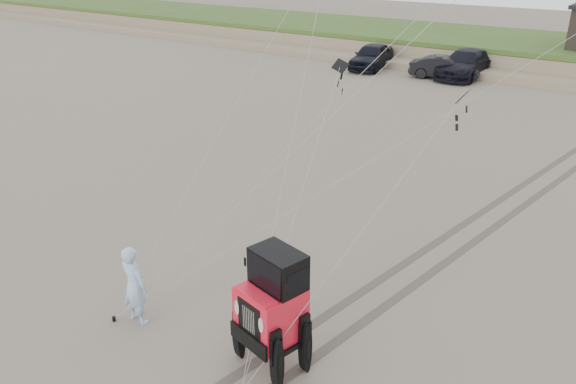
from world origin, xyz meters
name	(u,v)px	position (x,y,z in m)	size (l,w,h in m)	color
ground	(235,356)	(0.00, 0.00, 0.00)	(160.00, 160.00, 0.00)	#6B6054
truck_a	(372,56)	(-12.51, 29.15, 0.89)	(2.09, 5.20, 1.77)	black
truck_b	(444,68)	(-7.01, 28.98, 0.73)	(1.55, 4.45, 1.47)	black
truck_c	(465,64)	(-6.11, 30.31, 0.89)	(2.49, 6.12, 1.78)	black
jeep	(271,322)	(0.78, 0.29, 1.05)	(2.44, 5.66, 2.11)	red
man	(134,285)	(-2.66, -0.40, 0.99)	(0.72, 0.47, 1.98)	#8AA7D5
stake_main	(114,319)	(-3.11, -0.75, 0.06)	(0.08, 0.08, 0.12)	black
tire_tracks	(460,239)	(2.00, 8.00, 0.00)	(5.22, 29.74, 0.01)	#4C443D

